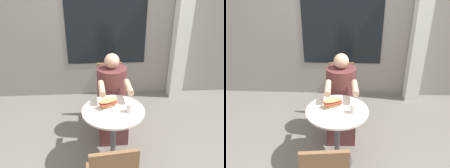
{
  "view_description": "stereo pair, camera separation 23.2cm",
  "coord_description": "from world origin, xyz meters",
  "views": [
    {
      "loc": [
        -0.14,
        -1.9,
        1.91
      ],
      "look_at": [
        0.0,
        0.2,
        0.91
      ],
      "focal_mm": 35.0,
      "sensor_mm": 36.0,
      "label": 1
    },
    {
      "loc": [
        0.1,
        -1.9,
        1.91
      ],
      "look_at": [
        0.0,
        0.2,
        0.91
      ],
      "focal_mm": 35.0,
      "sensor_mm": 36.0,
      "label": 2
    }
  ],
  "objects": [
    {
      "name": "storefront_wall",
      "position": [
        -0.0,
        1.73,
        1.4
      ],
      "size": [
        8.0,
        0.09,
        2.8
      ],
      "color": "gray",
      "rests_on": "ground_plane"
    },
    {
      "name": "diner_chair",
      "position": [
        0.02,
        0.87,
        0.52
      ],
      "size": [
        0.4,
        0.4,
        0.87
      ],
      "rotation": [
        0.0,
        0.0,
        3.18
      ],
      "color": "brown",
      "rests_on": "ground_plane"
    },
    {
      "name": "drink_cup",
      "position": [
        0.16,
        -0.04,
        0.76
      ],
      "size": [
        0.06,
        0.06,
        0.1
      ],
      "color": "silver",
      "rests_on": "cafe_table"
    },
    {
      "name": "lattice_pillar",
      "position": [
        1.22,
        1.56,
        1.2
      ],
      "size": [
        0.22,
        0.22,
        2.4
      ],
      "color": "silver",
      "rests_on": "ground_plane"
    },
    {
      "name": "seated_diner",
      "position": [
        0.02,
        0.52,
        0.48
      ],
      "size": [
        0.39,
        0.68,
        1.13
      ],
      "rotation": [
        0.0,
        0.0,
        3.18
      ],
      "color": "brown",
      "rests_on": "ground_plane"
    },
    {
      "name": "sandwich_on_plate",
      "position": [
        -0.05,
        0.05,
        0.75
      ],
      "size": [
        0.22,
        0.19,
        0.1
      ],
      "rotation": [
        0.0,
        0.0,
        0.46
      ],
      "color": "white",
      "rests_on": "cafe_table"
    },
    {
      "name": "cafe_table",
      "position": [
        0.0,
        0.0,
        0.51
      ],
      "size": [
        0.65,
        0.65,
        0.71
      ],
      "color": "beige",
      "rests_on": "ground_plane"
    },
    {
      "name": "ground_plane",
      "position": [
        0.0,
        0.0,
        0.0
      ],
      "size": [
        8.0,
        8.0,
        0.0
      ],
      "primitive_type": "plane",
      "color": "slate"
    }
  ]
}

